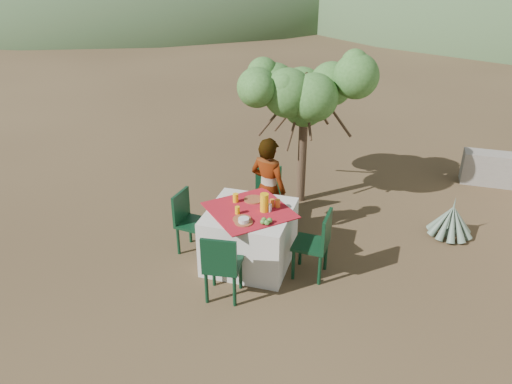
% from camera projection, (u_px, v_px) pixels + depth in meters
% --- Properties ---
extents(ground, '(160.00, 160.00, 0.00)m').
position_uv_depth(ground, '(283.00, 268.00, 6.33)').
color(ground, '#3C2B1B').
rests_on(ground, ground).
extents(table, '(1.30, 1.30, 0.76)m').
position_uv_depth(table, '(250.00, 236.00, 6.29)').
color(table, silver).
rests_on(table, ground).
extents(chair_far, '(0.42, 0.42, 0.82)m').
position_uv_depth(chair_far, '(267.00, 191.00, 7.25)').
color(chair_far, black).
rests_on(chair_far, ground).
extents(chair_near, '(0.44, 0.44, 0.87)m').
position_uv_depth(chair_near, '(222.00, 265.00, 5.57)').
color(chair_near, black).
rests_on(chair_near, ground).
extents(chair_left, '(0.43, 0.43, 0.84)m').
position_uv_depth(chair_left, '(189.00, 219.00, 6.51)').
color(chair_left, black).
rests_on(chair_left, ground).
extents(chair_right, '(0.43, 0.43, 0.88)m').
position_uv_depth(chair_right, '(317.00, 242.00, 5.98)').
color(chair_right, black).
rests_on(chair_right, ground).
extents(person, '(0.61, 0.50, 1.45)m').
position_uv_depth(person, '(268.00, 189.00, 6.71)').
color(person, '#8C6651').
rests_on(person, ground).
extents(shrub_tree, '(1.77, 1.74, 2.08)m').
position_uv_depth(shrub_tree, '(310.00, 99.00, 7.29)').
color(shrub_tree, '#4E3927').
rests_on(shrub_tree, ground).
extents(agave, '(0.62, 0.63, 0.66)m').
position_uv_depth(agave, '(451.00, 221.00, 6.94)').
color(agave, slate).
rests_on(agave, ground).
extents(plate_far, '(0.25, 0.25, 0.01)m').
position_uv_depth(plate_far, '(253.00, 199.00, 6.35)').
color(plate_far, brown).
rests_on(plate_far, table).
extents(plate_near, '(0.22, 0.22, 0.01)m').
position_uv_depth(plate_near, '(242.00, 219.00, 5.90)').
color(plate_near, brown).
rests_on(plate_near, table).
extents(glass_far, '(0.07, 0.07, 0.11)m').
position_uv_depth(glass_far, '(236.00, 198.00, 6.28)').
color(glass_far, '#FFB610').
rests_on(glass_far, table).
extents(glass_near, '(0.06, 0.06, 0.09)m').
position_uv_depth(glass_near, '(237.00, 210.00, 6.01)').
color(glass_near, '#FFB610').
rests_on(glass_near, table).
extents(juice_pitcher, '(0.11, 0.11, 0.23)m').
position_uv_depth(juice_pitcher, '(264.00, 203.00, 6.04)').
color(juice_pitcher, '#FFB610').
rests_on(juice_pitcher, table).
extents(bowl_plate, '(0.22, 0.22, 0.01)m').
position_uv_depth(bowl_plate, '(244.00, 222.00, 5.84)').
color(bowl_plate, brown).
rests_on(bowl_plate, table).
extents(white_bowl, '(0.13, 0.13, 0.05)m').
position_uv_depth(white_bowl, '(244.00, 220.00, 5.82)').
color(white_bowl, silver).
rests_on(white_bowl, bowl_plate).
extents(jar_left, '(0.06, 0.06, 0.10)m').
position_uv_depth(jar_left, '(272.00, 203.00, 6.18)').
color(jar_left, orange).
rests_on(jar_left, table).
extents(jar_right, '(0.06, 0.06, 0.10)m').
position_uv_depth(jar_right, '(278.00, 203.00, 6.16)').
color(jar_right, orange).
rests_on(jar_right, table).
extents(napkin_holder, '(0.09, 0.06, 0.10)m').
position_uv_depth(napkin_holder, '(268.00, 207.00, 6.08)').
color(napkin_holder, silver).
rests_on(napkin_holder, table).
extents(fruit_cluster, '(0.13, 0.12, 0.07)m').
position_uv_depth(fruit_cluster, '(266.00, 221.00, 5.81)').
color(fruit_cluster, '#498530').
rests_on(fruit_cluster, table).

